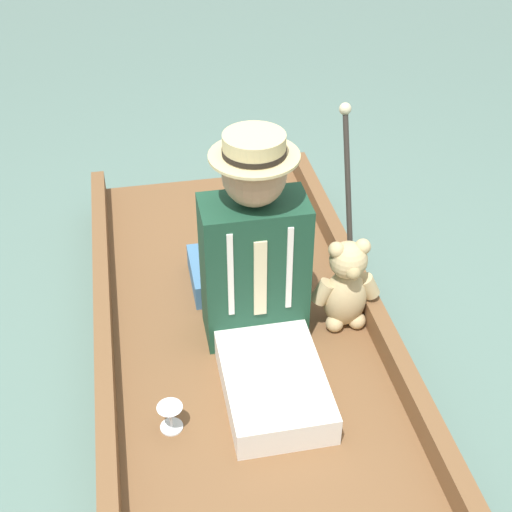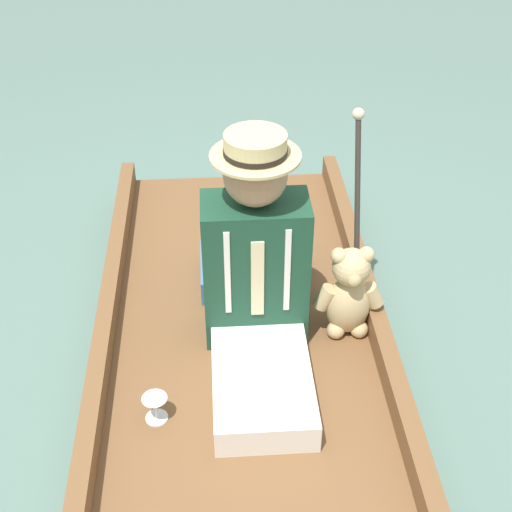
{
  "view_description": "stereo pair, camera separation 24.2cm",
  "coord_description": "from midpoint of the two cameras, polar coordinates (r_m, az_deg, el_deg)",
  "views": [
    {
      "loc": [
        0.32,
        1.85,
        1.94
      ],
      "look_at": [
        -0.05,
        -0.06,
        0.49
      ],
      "focal_mm": 50.0,
      "sensor_mm": 36.0,
      "label": 1
    },
    {
      "loc": [
        0.08,
        1.88,
        1.94
      ],
      "look_at": [
        -0.05,
        -0.06,
        0.49
      ],
      "focal_mm": 50.0,
      "sensor_mm": 36.0,
      "label": 2
    }
  ],
  "objects": [
    {
      "name": "wine_glass",
      "position": [
        2.34,
        -5.09,
        -11.86
      ],
      "size": [
        0.08,
        0.08,
        0.1
      ],
      "color": "silver",
      "rests_on": "punt_boat"
    },
    {
      "name": "walking_cane",
      "position": [
        2.58,
        10.8,
        4.03
      ],
      "size": [
        0.04,
        0.32,
        0.77
      ],
      "color": "#2D2823",
      "rests_on": "punt_boat"
    },
    {
      "name": "punt_boat",
      "position": [
        2.65,
        1.56,
        -8.24
      ],
      "size": [
        1.05,
        2.45,
        0.23
      ],
      "color": "brown",
      "rests_on": "ground_plane"
    },
    {
      "name": "seated_person",
      "position": [
        2.42,
        2.95,
        -1.94
      ],
      "size": [
        0.36,
        0.72,
        0.81
      ],
      "rotation": [
        0.0,
        0.0,
        0.06
      ],
      "color": "white",
      "rests_on": "punt_boat"
    },
    {
      "name": "seat_cushion",
      "position": [
        2.87,
        2.21,
        -1.19
      ],
      "size": [
        0.42,
        0.3,
        0.1
      ],
      "color": "teal",
      "rests_on": "punt_boat"
    },
    {
      "name": "ground_plane",
      "position": [
        2.7,
        1.54,
        -9.36
      ],
      "size": [
        16.0,
        16.0,
        0.0
      ],
      "primitive_type": "plane",
      "color": "slate"
    },
    {
      "name": "teddy_bear",
      "position": [
        2.6,
        10.12,
        -3.09
      ],
      "size": [
        0.26,
        0.16,
        0.38
      ],
      "color": "tan",
      "rests_on": "punt_boat"
    }
  ]
}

